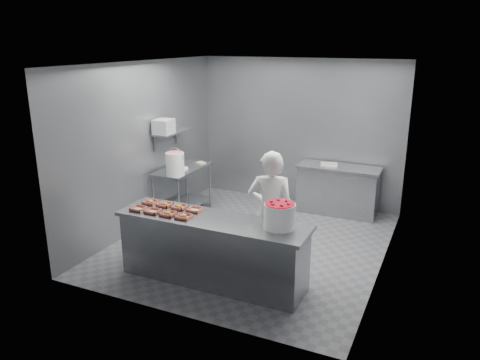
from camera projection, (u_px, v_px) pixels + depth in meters
name	position (u px, v px, depth m)	size (l,w,h in m)	color
floor	(253.00, 242.00, 7.50)	(4.50, 4.50, 0.00)	#4C4C51
ceiling	(254.00, 63.00, 6.69)	(4.50, 4.50, 0.00)	white
wall_back	(299.00, 132.00, 9.05)	(4.00, 0.04, 2.80)	slate
wall_left	(145.00, 146.00, 7.90)	(0.04, 4.50, 2.80)	slate
wall_right	(390.00, 173.00, 6.29)	(0.04, 4.50, 2.80)	slate
service_counter	(213.00, 250.00, 6.20)	(2.60, 0.70, 0.90)	slate
prep_table	(183.00, 184.00, 8.51)	(0.60, 1.20, 0.90)	slate
back_counter	(338.00, 190.00, 8.66)	(1.50, 0.60, 0.90)	slate
wall_shelf	(173.00, 132.00, 8.30)	(0.35, 0.90, 0.03)	slate
tray_0	(138.00, 208.00, 6.36)	(0.19, 0.18, 0.04)	tan
tray_1	(153.00, 211.00, 6.27)	(0.19, 0.18, 0.04)	tan
tray_2	(168.00, 214.00, 6.17)	(0.19, 0.18, 0.06)	tan
tray_3	(184.00, 216.00, 6.07)	(0.19, 0.18, 0.06)	tan
tray_4	(150.00, 202.00, 6.61)	(0.19, 0.18, 0.06)	tan
tray_5	(165.00, 204.00, 6.51)	(0.19, 0.18, 0.06)	tan
tray_6	(179.00, 207.00, 6.42)	(0.19, 0.18, 0.06)	tan
tray_7	(195.00, 210.00, 6.32)	(0.19, 0.18, 0.04)	tan
worker	(271.00, 213.00, 6.36)	(0.63, 0.41, 1.73)	silver
strawberry_tub	(280.00, 215.00, 5.72)	(0.39, 0.39, 0.32)	white
glaze_bucket	(175.00, 163.00, 7.92)	(0.33, 0.31, 0.48)	white
bucket_lid	(179.00, 169.00, 8.33)	(0.32, 0.32, 0.02)	white
rag	(201.00, 163.00, 8.75)	(0.15, 0.13, 0.02)	#CCB28C
appliance	(164.00, 127.00, 8.03)	(0.29, 0.33, 0.25)	gray
paper_stack	(329.00, 164.00, 8.60)	(0.30, 0.22, 0.04)	silver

